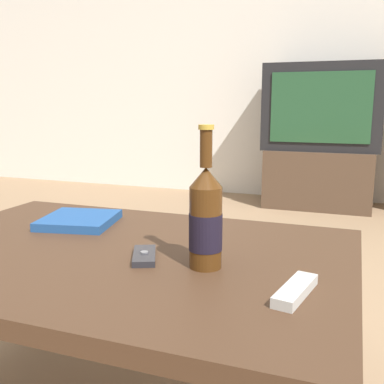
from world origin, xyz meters
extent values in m
cube|color=silver|center=(0.00, 3.02, 1.30)|extent=(8.00, 0.05, 2.60)
cube|color=#422B1C|center=(0.00, 0.00, 0.44)|extent=(1.11, 0.76, 0.04)
cylinder|color=#382417|center=(-0.50, 0.32, 0.21)|extent=(0.07, 0.07, 0.42)
cylinder|color=#382417|center=(0.50, 0.32, 0.21)|extent=(0.07, 0.07, 0.42)
cube|color=#4C3828|center=(0.26, 2.71, 0.22)|extent=(0.81, 0.47, 0.45)
cube|color=black|center=(0.26, 2.71, 0.78)|extent=(0.87, 0.39, 0.65)
cube|color=#234C2D|center=(0.26, 2.52, 0.78)|extent=(0.71, 0.01, 0.51)
cylinder|color=#47280F|center=(0.24, -0.04, 0.55)|extent=(0.07, 0.07, 0.18)
cylinder|color=black|center=(0.24, -0.04, 0.54)|extent=(0.07, 0.07, 0.08)
cone|color=#47280F|center=(0.24, -0.04, 0.66)|extent=(0.07, 0.07, 0.04)
cylinder|color=#47280F|center=(0.24, -0.04, 0.72)|extent=(0.03, 0.03, 0.08)
cylinder|color=#B79333|center=(0.24, -0.04, 0.76)|extent=(0.03, 0.03, 0.01)
cube|color=#232328|center=(0.09, -0.04, 0.47)|extent=(0.09, 0.13, 0.01)
cylinder|color=slate|center=(0.09, -0.04, 0.47)|extent=(0.02, 0.02, 0.00)
cube|color=beige|center=(0.44, -0.12, 0.47)|extent=(0.07, 0.15, 0.02)
cube|color=navy|center=(-0.22, 0.17, 0.47)|extent=(0.23, 0.24, 0.02)
camera|label=1|loc=(0.53, -0.91, 0.81)|focal=42.00mm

